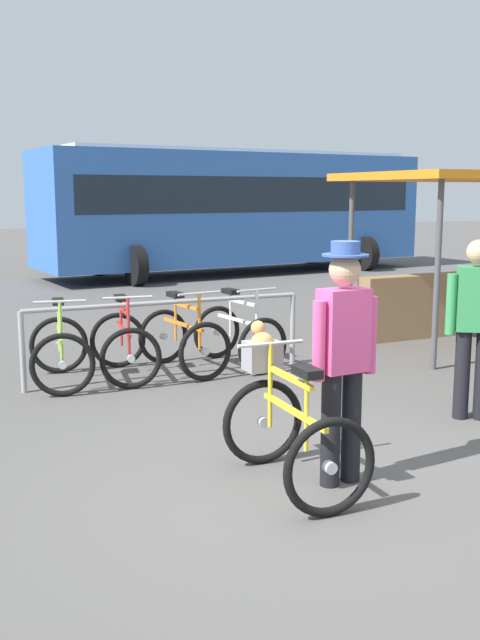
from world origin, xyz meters
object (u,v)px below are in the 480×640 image
(racked_bike_red, at_px, (124,346))
(racked_bike_orange, at_px, (183,340))
(racked_bike_lime, at_px, (61,351))
(racked_bike_white, at_px, (239,336))
(bus_distant, at_px, (235,205))
(market_stall, at_px, (454,241))
(person_with_featured_bike, at_px, (343,353))
(featured_bicycle, at_px, (286,416))
(pedestrian_with_backpack, at_px, (475,317))

(racked_bike_red, relative_size, racked_bike_orange, 0.94)
(racked_bike_lime, distance_m, racked_bike_red, 0.70)
(racked_bike_orange, xyz_separation_m, racked_bike_white, (0.70, 0.04, 0.00))
(racked_bike_red, bearing_deg, bus_distant, 62.89)
(market_stall, bearing_deg, person_with_featured_bike, -134.40)
(racked_bike_orange, relative_size, market_stall, 0.37)
(racked_bike_lime, distance_m, racked_bike_orange, 1.40)
(featured_bicycle, bearing_deg, racked_bike_red, 97.26)
(racked_bike_red, xyz_separation_m, person_with_featured_bike, (0.79, -3.55, 0.58))
(racked_bike_lime, relative_size, person_with_featured_bike, 0.66)
(racked_bike_lime, xyz_separation_m, market_stall, (5.38, 0.46, 1.03))
(racked_bike_white, xyz_separation_m, pedestrian_with_backpack, (1.25, -2.69, 0.57))
(featured_bicycle, height_order, market_stall, market_stall)
(racked_bike_red, height_order, racked_bike_orange, same)
(person_with_featured_bike, height_order, pedestrian_with_backpack, person_with_featured_bike)
(racked_bike_orange, bearing_deg, person_with_featured_bike, -88.60)
(featured_bicycle, height_order, person_with_featured_bike, person_with_featured_bike)
(bus_distant, bearing_deg, racked_bike_white, -110.42)
(racked_bike_orange, height_order, racked_bike_white, same)
(featured_bicycle, xyz_separation_m, market_stall, (4.25, 3.82, 0.91))
(racked_bike_lime, height_order, featured_bicycle, featured_bicycle)
(person_with_featured_bike, bearing_deg, racked_bike_red, 102.49)
(racked_bike_white, height_order, person_with_featured_bike, person_with_featured_bike)
(racked_bike_lime, height_order, person_with_featured_bike, person_with_featured_bike)
(pedestrian_with_backpack, bearing_deg, racked_bike_orange, 126.34)
(racked_bike_white, distance_m, bus_distant, 10.47)
(racked_bike_white, bearing_deg, person_with_featured_bike, -99.55)
(racked_bike_orange, distance_m, featured_bicycle, 3.44)
(racked_bike_white, xyz_separation_m, person_with_featured_bike, (-0.61, -3.63, 0.58))
(racked_bike_red, relative_size, pedestrian_with_backpack, 0.69)
(racked_bike_white, bearing_deg, market_stall, 6.07)
(racked_bike_white, bearing_deg, racked_bike_red, -176.87)
(pedestrian_with_backpack, relative_size, market_stall, 0.50)
(racked_bike_red, height_order, featured_bicycle, featured_bicycle)
(racked_bike_white, relative_size, person_with_featured_bike, 0.69)
(racked_bike_orange, relative_size, featured_bicycle, 0.99)
(pedestrian_with_backpack, distance_m, bus_distant, 12.67)
(racked_bike_lime, relative_size, pedestrian_with_backpack, 0.69)
(featured_bicycle, relative_size, person_with_featured_bike, 0.71)
(person_with_featured_bike, bearing_deg, bus_distant, 72.42)
(racked_bike_lime, xyz_separation_m, pedestrian_with_backpack, (3.35, -2.58, 0.57))
(featured_bicycle, relative_size, market_stall, 0.37)
(racked_bike_lime, relative_size, racked_bike_orange, 0.94)
(racked_bike_lime, bearing_deg, person_with_featured_bike, -67.09)
(market_stall, bearing_deg, featured_bicycle, -138.10)
(racked_bike_lime, distance_m, market_stall, 5.50)
(bus_distant, bearing_deg, person_with_featured_bike, -107.58)
(racked_bike_orange, height_order, bus_distant, bus_distant)
(racked_bike_lime, bearing_deg, racked_bike_white, 3.13)
(racked_bike_orange, relative_size, racked_bike_white, 1.01)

